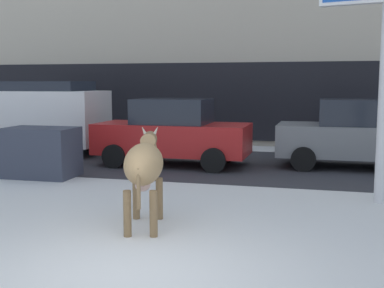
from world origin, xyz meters
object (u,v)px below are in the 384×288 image
(car_red_sedan, at_px, (172,133))
(dumpster, at_px, (41,152))
(car_white_van, at_px, (35,115))
(cow_tan, at_px, (144,165))
(car_grey_sedan, at_px, (358,134))

(car_red_sedan, xyz_separation_m, dumpster, (-2.60, -2.46, -0.31))
(car_white_van, height_order, dumpster, car_white_van)
(car_white_van, bearing_deg, dumpster, -56.11)
(cow_tan, relative_size, car_white_van, 0.42)
(car_white_van, xyz_separation_m, car_red_sedan, (4.97, -1.08, -0.33))
(car_red_sedan, xyz_separation_m, car_grey_sedan, (4.93, 0.78, 0.00))
(cow_tan, xyz_separation_m, car_red_sedan, (-1.31, 5.77, -0.09))
(car_grey_sedan, bearing_deg, cow_tan, -118.92)
(car_white_van, distance_m, car_grey_sedan, 9.91)
(cow_tan, xyz_separation_m, car_white_van, (-6.28, 6.85, 0.25))
(car_grey_sedan, bearing_deg, car_white_van, 178.30)
(cow_tan, distance_m, car_red_sedan, 5.92)
(cow_tan, height_order, car_white_van, car_white_van)
(car_red_sedan, bearing_deg, dumpster, -136.56)
(cow_tan, xyz_separation_m, car_grey_sedan, (3.62, 6.56, -0.09))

